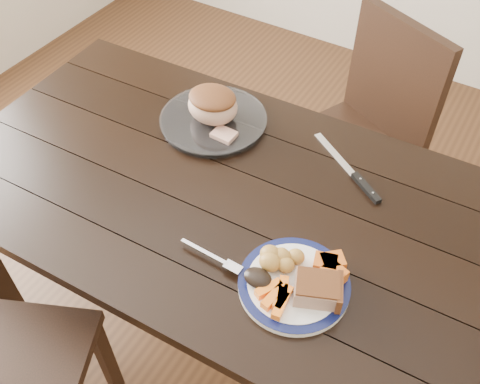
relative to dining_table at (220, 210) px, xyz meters
The scene contains 15 objects.
ground 0.66m from the dining_table, behind, with size 4.00×4.00×0.00m, color #472B16.
dining_table is the anchor object (origin of this frame).
chair_far 0.76m from the dining_table, 76.12° to the left, with size 0.56×0.57×0.93m.
dinner_plate 0.39m from the dining_table, 28.53° to the right, with size 0.27×0.27×0.02m, color white.
plate_rim 0.39m from the dining_table, 28.53° to the right, with size 0.27×0.27×0.02m, color #0C123E.
serving_platter 0.30m from the dining_table, 126.43° to the left, with size 0.33×0.33×0.02m, color white.
pork_slice 0.45m from the dining_table, 25.28° to the right, with size 0.11×0.08×0.05m, color tan.
roasted_potatoes 0.34m from the dining_table, 29.63° to the right, with size 0.10×0.09×0.05m.
carrot_batons 0.41m from the dining_table, 37.27° to the right, with size 0.09×0.11×0.02m.
pumpkin_wedges 0.42m from the dining_table, 15.67° to the right, with size 0.10×0.09×0.04m.
dark_mushroom 0.36m from the dining_table, 41.50° to the right, with size 0.07×0.05×0.03m, color black.
fork 0.28m from the dining_table, 59.58° to the right, with size 0.18×0.03×0.00m.
roast_joint 0.33m from the dining_table, 126.43° to the left, with size 0.16×0.14×0.11m, color tan.
cut_slice 0.23m from the dining_table, 118.46° to the left, with size 0.07×0.06×0.02m, color tan.
carving_knife 0.41m from the dining_table, 35.93° to the left, with size 0.28×0.19×0.01m.
Camera 1 is at (0.58, -0.85, 1.86)m, focal length 40.00 mm.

